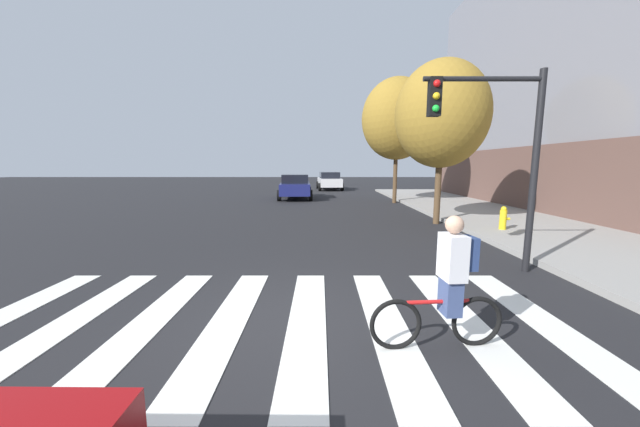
{
  "coord_description": "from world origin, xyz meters",
  "views": [
    {
      "loc": [
        0.55,
        -4.6,
        2.29
      ],
      "look_at": [
        0.58,
        2.76,
        1.21
      ],
      "focal_mm": 18.55,
      "sensor_mm": 36.0,
      "label": 1
    }
  ],
  "objects_px": {
    "cyclist": "(447,283)",
    "fire_hydrant": "(501,218)",
    "sedan_mid": "(294,186)",
    "street_tree_mid": "(395,119)",
    "traffic_light_near": "(495,137)",
    "street_tree_near": "(440,115)",
    "sedan_far": "(328,181)"
  },
  "relations": [
    {
      "from": "fire_hydrant",
      "to": "street_tree_mid",
      "type": "bearing_deg",
      "value": 99.78
    },
    {
      "from": "sedan_far",
      "to": "cyclist",
      "type": "height_order",
      "value": "cyclist"
    },
    {
      "from": "cyclist",
      "to": "street_tree_mid",
      "type": "relative_size",
      "value": 0.23
    },
    {
      "from": "cyclist",
      "to": "traffic_light_near",
      "type": "distance_m",
      "value": 4.18
    },
    {
      "from": "cyclist",
      "to": "traffic_light_near",
      "type": "relative_size",
      "value": 0.41
    },
    {
      "from": "street_tree_mid",
      "to": "cyclist",
      "type": "bearing_deg",
      "value": -100.37
    },
    {
      "from": "sedan_mid",
      "to": "fire_hydrant",
      "type": "relative_size",
      "value": 6.31
    },
    {
      "from": "traffic_light_near",
      "to": "street_tree_near",
      "type": "bearing_deg",
      "value": 80.95
    },
    {
      "from": "sedan_far",
      "to": "fire_hydrant",
      "type": "distance_m",
      "value": 20.88
    },
    {
      "from": "sedan_mid",
      "to": "sedan_far",
      "type": "distance_m",
      "value": 8.78
    },
    {
      "from": "sedan_mid",
      "to": "street_tree_mid",
      "type": "xyz_separation_m",
      "value": [
        6.26,
        -2.61,
        4.12
      ]
    },
    {
      "from": "sedan_mid",
      "to": "fire_hydrant",
      "type": "distance_m",
      "value": 14.18
    },
    {
      "from": "traffic_light_near",
      "to": "street_tree_mid",
      "type": "distance_m",
      "value": 13.38
    },
    {
      "from": "sedan_far",
      "to": "traffic_light_near",
      "type": "distance_m",
      "value": 24.42
    },
    {
      "from": "sedan_far",
      "to": "fire_hydrant",
      "type": "relative_size",
      "value": 6.29
    },
    {
      "from": "sedan_mid",
      "to": "sedan_far",
      "type": "xyz_separation_m",
      "value": [
        2.59,
        8.39,
        -0.01
      ]
    },
    {
      "from": "cyclist",
      "to": "traffic_light_near",
      "type": "height_order",
      "value": "traffic_light_near"
    },
    {
      "from": "fire_hydrant",
      "to": "street_tree_near",
      "type": "relative_size",
      "value": 0.13
    },
    {
      "from": "street_tree_near",
      "to": "fire_hydrant",
      "type": "bearing_deg",
      "value": -51.25
    },
    {
      "from": "traffic_light_near",
      "to": "street_tree_near",
      "type": "xyz_separation_m",
      "value": [
        0.94,
        5.92,
        1.31
      ]
    },
    {
      "from": "sedan_far",
      "to": "cyclist",
      "type": "xyz_separation_m",
      "value": [
        0.71,
        -27.21,
        -0.01
      ]
    },
    {
      "from": "cyclist",
      "to": "fire_hydrant",
      "type": "height_order",
      "value": "cyclist"
    },
    {
      "from": "cyclist",
      "to": "traffic_light_near",
      "type": "bearing_deg",
      "value": 55.8
    },
    {
      "from": "cyclist",
      "to": "street_tree_mid",
      "type": "height_order",
      "value": "street_tree_mid"
    },
    {
      "from": "street_tree_near",
      "to": "street_tree_mid",
      "type": "xyz_separation_m",
      "value": [
        -0.03,
        7.26,
        0.81
      ]
    },
    {
      "from": "traffic_light_near",
      "to": "street_tree_mid",
      "type": "xyz_separation_m",
      "value": [
        0.91,
        13.18,
        2.12
      ]
    },
    {
      "from": "sedan_far",
      "to": "street_tree_near",
      "type": "distance_m",
      "value": 18.93
    },
    {
      "from": "traffic_light_near",
      "to": "street_tree_near",
      "type": "relative_size",
      "value": 0.68
    },
    {
      "from": "street_tree_near",
      "to": "street_tree_mid",
      "type": "relative_size",
      "value": 0.84
    },
    {
      "from": "traffic_light_near",
      "to": "fire_hydrant",
      "type": "distance_m",
      "value": 5.25
    },
    {
      "from": "fire_hydrant",
      "to": "street_tree_mid",
      "type": "xyz_separation_m",
      "value": [
        -1.59,
        9.2,
        4.45
      ]
    },
    {
      "from": "sedan_mid",
      "to": "cyclist",
      "type": "relative_size",
      "value": 2.88
    }
  ]
}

